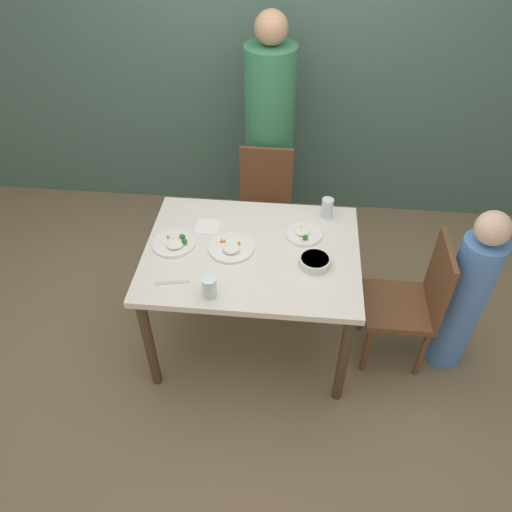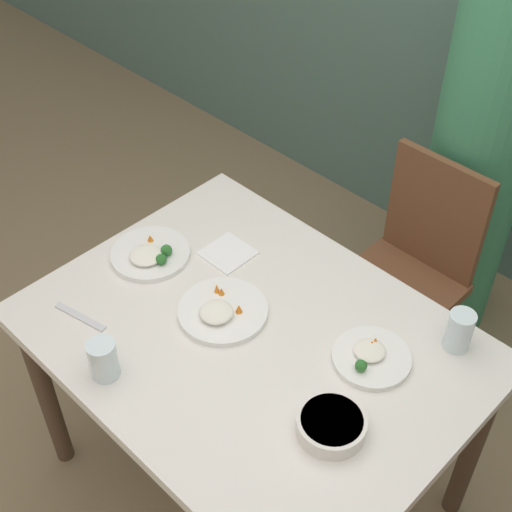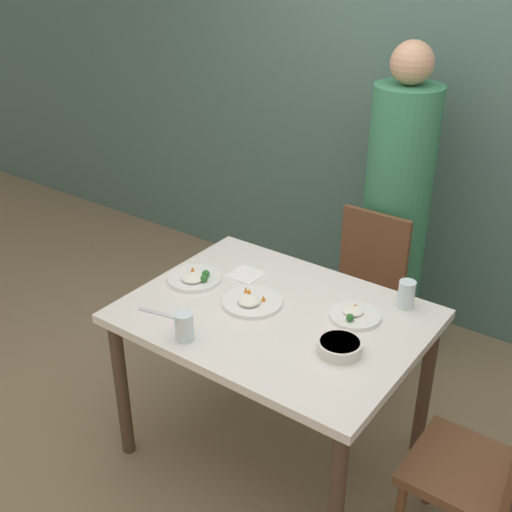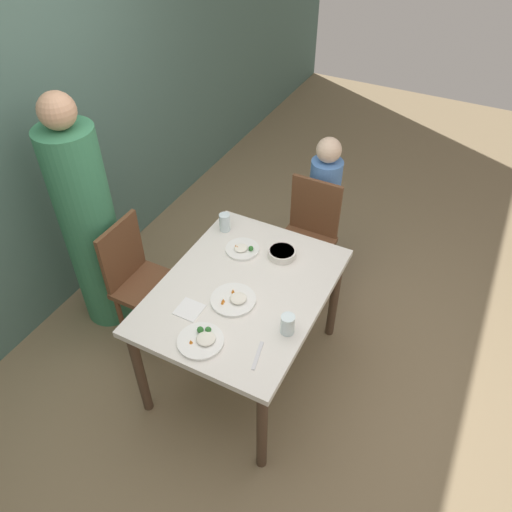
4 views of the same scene
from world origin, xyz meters
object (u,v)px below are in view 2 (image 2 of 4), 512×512
(person_adult, at_px, (479,158))
(bowl_curry, at_px, (331,424))
(chair_adult_spot, at_px, (409,268))
(glass_water_tall, at_px, (103,359))
(plate_rice_adult, at_px, (222,311))

(person_adult, height_order, bowl_curry, person_adult)
(chair_adult_spot, relative_size, person_adult, 0.52)
(bowl_curry, distance_m, glass_water_tall, 0.61)
(bowl_curry, height_order, plate_rice_adult, plate_rice_adult)
(chair_adult_spot, height_order, plate_rice_adult, chair_adult_spot)
(person_adult, height_order, glass_water_tall, person_adult)
(person_adult, bearing_deg, bowl_curry, -74.31)
(chair_adult_spot, relative_size, plate_rice_adult, 3.46)
(person_adult, distance_m, bowl_curry, 1.28)
(chair_adult_spot, bearing_deg, plate_rice_adult, -98.80)
(chair_adult_spot, height_order, glass_water_tall, chair_adult_spot)
(bowl_curry, bearing_deg, plate_rice_adult, 170.51)
(person_adult, distance_m, glass_water_tall, 1.53)
(chair_adult_spot, xyz_separation_m, plate_rice_adult, (-0.13, -0.81, 0.30))
(chair_adult_spot, distance_m, glass_water_tall, 1.23)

